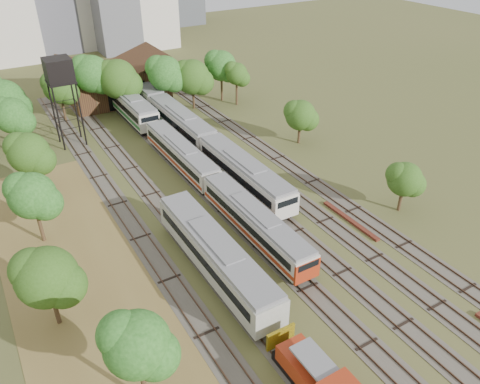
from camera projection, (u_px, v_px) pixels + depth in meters
ground at (350, 302)px, 39.62m from camera, size 240.00×240.00×0.00m
dry_grass_patch at (113, 323)px, 37.59m from camera, size 14.00×60.00×0.04m
tracks at (207, 178)px, 57.62m from camera, size 24.60×80.00×0.19m
railcar_red_set at (214, 185)px, 52.93m from camera, size 2.67×34.58×3.30m
railcar_green_set at (181, 123)px, 67.24m from camera, size 3.06×52.08×3.79m
railcar_rear at (131, 107)px, 72.73m from camera, size 3.14×16.08×3.89m
shunter_locomotive at (322, 384)px, 31.02m from camera, size 2.48×8.10×3.24m
old_grey_coach at (216, 256)px, 41.57m from camera, size 3.12×18.00×3.87m
water_tower at (59, 73)px, 60.89m from camera, size 3.49×3.49×12.06m
rail_pile_far at (350, 220)px, 49.72m from camera, size 0.51×8.20×0.27m
maintenance_shed at (116, 82)px, 80.14m from camera, size 16.45×11.55×7.58m
tree_band_left at (25, 173)px, 48.10m from camera, size 7.99×75.74×8.02m
tree_band_far at (121, 80)px, 71.77m from camera, size 39.06×11.27×9.47m
tree_band_right at (303, 116)px, 63.22m from camera, size 4.91×40.67×7.11m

